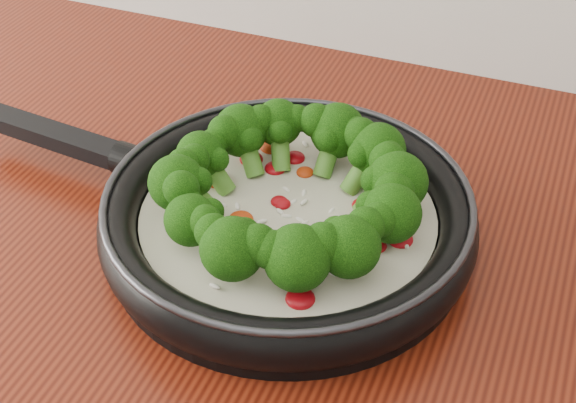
% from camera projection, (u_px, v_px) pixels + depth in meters
% --- Properties ---
extents(skillet, '(0.55, 0.38, 0.10)m').
position_uv_depth(skillet, '(287.00, 211.00, 0.75)').
color(skillet, black).
rests_on(skillet, counter).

